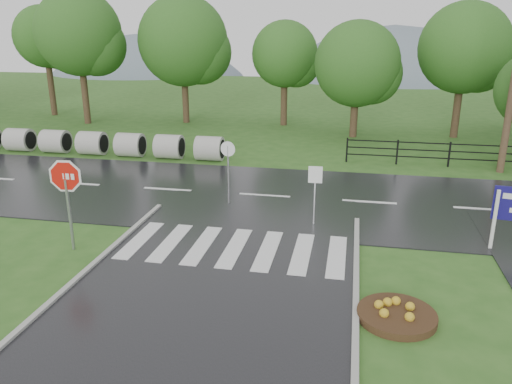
# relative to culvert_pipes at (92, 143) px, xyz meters

# --- Properties ---
(ground) EXTENTS (120.00, 120.00, 0.00)m
(ground) POSITION_rel_culvert_pipes_xyz_m (9.97, -15.00, -0.60)
(ground) COLOR #2E5B1E
(ground) RESTS_ON ground
(main_road) EXTENTS (90.00, 8.00, 0.04)m
(main_road) POSITION_rel_culvert_pipes_xyz_m (9.97, -5.00, -0.60)
(main_road) COLOR black
(main_road) RESTS_ON ground
(crosswalk) EXTENTS (6.50, 2.80, 0.02)m
(crosswalk) POSITION_rel_culvert_pipes_xyz_m (9.97, -10.00, -0.54)
(crosswalk) COLOR silver
(crosswalk) RESTS_ON ground
(fence_west) EXTENTS (9.58, 0.08, 1.20)m
(fence_west) POSITION_rel_culvert_pipes_xyz_m (17.72, 1.00, 0.12)
(fence_west) COLOR black
(fence_west) RESTS_ON ground
(hills) EXTENTS (102.00, 48.00, 48.00)m
(hills) POSITION_rel_culvert_pipes_xyz_m (13.46, 50.00, -16.14)
(hills) COLOR slate
(hills) RESTS_ON ground
(treeline) EXTENTS (83.20, 5.20, 10.00)m
(treeline) POSITION_rel_culvert_pipes_xyz_m (10.97, 9.00, -0.60)
(treeline) COLOR #26591B
(treeline) RESTS_ON ground
(culvert_pipes) EXTENTS (13.90, 1.20, 1.20)m
(culvert_pipes) POSITION_rel_culvert_pipes_xyz_m (0.00, 0.00, 0.00)
(culvert_pipes) COLOR #9E9B93
(culvert_pipes) RESTS_ON ground
(stop_sign) EXTENTS (1.29, 0.15, 2.91)m
(stop_sign) POSITION_rel_culvert_pipes_xyz_m (5.28, -10.92, 1.41)
(stop_sign) COLOR #939399
(stop_sign) RESTS_ON ground
(flower_bed) EXTENTS (1.77, 1.77, 0.35)m
(flower_bed) POSITION_rel_culvert_pipes_xyz_m (14.42, -12.93, -0.47)
(flower_bed) COLOR #332111
(flower_bed) RESTS_ON ground
(reg_sign_small) EXTENTS (0.45, 0.06, 2.04)m
(reg_sign_small) POSITION_rel_culvert_pipes_xyz_m (12.10, -7.65, 0.85)
(reg_sign_small) COLOR #939399
(reg_sign_small) RESTS_ON ground
(reg_sign_round) EXTENTS (0.55, 0.10, 2.39)m
(reg_sign_round) POSITION_rel_culvert_pipes_xyz_m (8.82, -6.14, 0.90)
(reg_sign_round) COLOR #939399
(reg_sign_round) RESTS_ON ground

